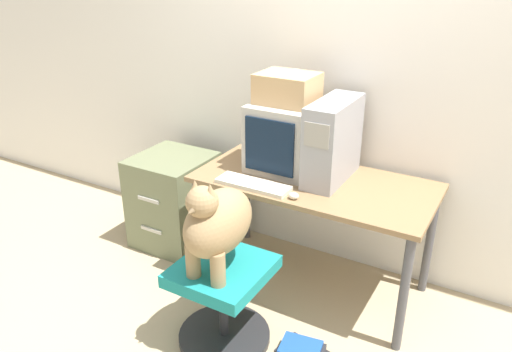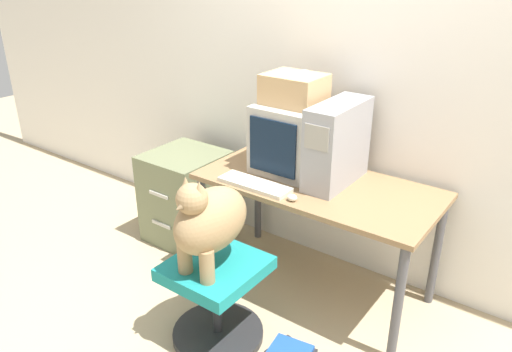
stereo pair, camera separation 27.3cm
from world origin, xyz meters
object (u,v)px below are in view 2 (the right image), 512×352
(crt_monitor, at_px, (292,137))
(filing_cabinet, at_px, (186,196))
(cardboard_box, at_px, (294,89))
(pc_tower, at_px, (337,144))
(keyboard, at_px, (255,184))
(office_chair, at_px, (217,296))
(dog, at_px, (209,220))

(crt_monitor, bearing_deg, filing_cabinet, -173.98)
(filing_cabinet, relative_size, cardboard_box, 1.96)
(crt_monitor, xyz_separation_m, pc_tower, (0.31, -0.01, 0.03))
(keyboard, distance_m, filing_cabinet, 0.94)
(office_chair, height_order, cardboard_box, cardboard_box)
(filing_cabinet, bearing_deg, dog, -39.77)
(pc_tower, distance_m, dog, 0.88)
(crt_monitor, relative_size, pc_tower, 0.89)
(dog, relative_size, filing_cabinet, 0.80)
(pc_tower, distance_m, cardboard_box, 0.40)
(pc_tower, height_order, dog, pc_tower)
(pc_tower, distance_m, keyboard, 0.52)
(office_chair, bearing_deg, pc_tower, 71.06)
(pc_tower, height_order, cardboard_box, cardboard_box)
(pc_tower, xyz_separation_m, keyboard, (-0.34, -0.32, -0.22))
(pc_tower, relative_size, dog, 0.92)
(keyboard, bearing_deg, crt_monitor, 84.35)
(pc_tower, bearing_deg, filing_cabinet, -176.28)
(filing_cabinet, xyz_separation_m, cardboard_box, (0.84, 0.09, 0.90))
(crt_monitor, xyz_separation_m, dog, (0.04, -0.82, -0.18))
(pc_tower, bearing_deg, keyboard, -136.40)
(pc_tower, height_order, keyboard, pc_tower)
(crt_monitor, distance_m, office_chair, 1.03)
(keyboard, height_order, filing_cabinet, keyboard)
(dog, relative_size, cardboard_box, 1.57)
(filing_cabinet, height_order, cardboard_box, cardboard_box)
(keyboard, bearing_deg, cardboard_box, 84.41)
(keyboard, relative_size, office_chair, 0.87)
(filing_cabinet, distance_m, cardboard_box, 1.23)
(office_chair, distance_m, filing_cabinet, 1.12)
(office_chair, height_order, filing_cabinet, filing_cabinet)
(dog, bearing_deg, pc_tower, 71.84)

